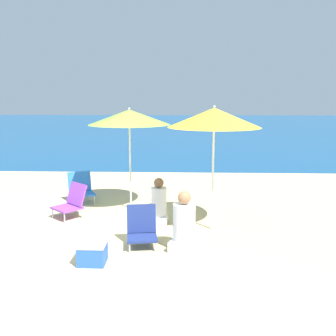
{
  "coord_description": "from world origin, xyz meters",
  "views": [
    {
      "loc": [
        1.97,
        -5.28,
        2.32
      ],
      "look_at": [
        1.71,
        1.76,
        1.0
      ],
      "focal_mm": 40.0,
      "sensor_mm": 36.0,
      "label": 1
    }
  ],
  "objects_px": {
    "beach_chair_blue": "(81,188)",
    "person_seated_near": "(159,205)",
    "beach_chair_navy": "(142,228)",
    "beach_chair_purple": "(72,201)",
    "beach_umbrella_yellow": "(214,118)",
    "person_seated_far": "(184,226)",
    "beach_umbrella_lime": "(129,117)",
    "cooler_box": "(92,252)"
  },
  "relations": [
    {
      "from": "beach_umbrella_lime",
      "to": "cooler_box",
      "type": "xyz_separation_m",
      "value": [
        -0.19,
        -2.67,
        -1.76
      ]
    },
    {
      "from": "beach_chair_purple",
      "to": "beach_chair_blue",
      "type": "distance_m",
      "value": 1.07
    },
    {
      "from": "beach_umbrella_yellow",
      "to": "person_seated_far",
      "type": "relative_size",
      "value": 2.36
    },
    {
      "from": "beach_umbrella_yellow",
      "to": "beach_chair_navy",
      "type": "height_order",
      "value": "beach_umbrella_yellow"
    },
    {
      "from": "cooler_box",
      "to": "person_seated_near",
      "type": "bearing_deg",
      "value": 64.17
    },
    {
      "from": "beach_umbrella_lime",
      "to": "person_seated_near",
      "type": "bearing_deg",
      "value": -55.05
    },
    {
      "from": "beach_chair_purple",
      "to": "person_seated_near",
      "type": "xyz_separation_m",
      "value": [
        1.74,
        -0.35,
        0.05
      ]
    },
    {
      "from": "beach_chair_purple",
      "to": "person_seated_far",
      "type": "xyz_separation_m",
      "value": [
        2.21,
        -1.55,
        0.06
      ]
    },
    {
      "from": "beach_umbrella_lime",
      "to": "person_seated_near",
      "type": "relative_size",
      "value": 2.43
    },
    {
      "from": "beach_chair_navy",
      "to": "beach_chair_purple",
      "type": "bearing_deg",
      "value": 129.84
    },
    {
      "from": "beach_umbrella_yellow",
      "to": "person_seated_far",
      "type": "xyz_separation_m",
      "value": [
        -0.5,
        -0.95,
        -1.61
      ]
    },
    {
      "from": "beach_umbrella_lime",
      "to": "person_seated_near",
      "type": "xyz_separation_m",
      "value": [
        0.65,
        -0.93,
        -1.57
      ]
    },
    {
      "from": "beach_umbrella_lime",
      "to": "beach_chair_navy",
      "type": "height_order",
      "value": "beach_umbrella_lime"
    },
    {
      "from": "beach_umbrella_yellow",
      "to": "beach_umbrella_lime",
      "type": "distance_m",
      "value": 2.01
    },
    {
      "from": "beach_chair_navy",
      "to": "beach_umbrella_yellow",
      "type": "bearing_deg",
      "value": 25.95
    },
    {
      "from": "beach_chair_blue",
      "to": "beach_umbrella_lime",
      "type": "bearing_deg",
      "value": -49.54
    },
    {
      "from": "person_seated_far",
      "to": "beach_umbrella_yellow",
      "type": "bearing_deg",
      "value": 80.46
    },
    {
      "from": "beach_chair_navy",
      "to": "person_seated_near",
      "type": "height_order",
      "value": "person_seated_near"
    },
    {
      "from": "beach_chair_purple",
      "to": "beach_chair_navy",
      "type": "bearing_deg",
      "value": -0.77
    },
    {
      "from": "person_seated_near",
      "to": "beach_chair_purple",
      "type": "bearing_deg",
      "value": 172.82
    },
    {
      "from": "person_seated_far",
      "to": "cooler_box",
      "type": "xyz_separation_m",
      "value": [
        -1.3,
        -0.54,
        -0.21
      ]
    },
    {
      "from": "beach_umbrella_yellow",
      "to": "beach_umbrella_lime",
      "type": "relative_size",
      "value": 1.03
    },
    {
      "from": "person_seated_near",
      "to": "beach_chair_blue",
      "type": "bearing_deg",
      "value": 146.59
    },
    {
      "from": "beach_chair_purple",
      "to": "beach_chair_blue",
      "type": "height_order",
      "value": "beach_chair_blue"
    },
    {
      "from": "beach_chair_navy",
      "to": "cooler_box",
      "type": "xyz_separation_m",
      "value": [
        -0.63,
        -0.7,
        -0.12
      ]
    },
    {
      "from": "person_seated_near",
      "to": "beach_umbrella_yellow",
      "type": "bearing_deg",
      "value": -10.24
    },
    {
      "from": "person_seated_near",
      "to": "beach_chair_navy",
      "type": "bearing_deg",
      "value": -97.35
    },
    {
      "from": "beach_umbrella_lime",
      "to": "beach_chair_purple",
      "type": "relative_size",
      "value": 2.84
    },
    {
      "from": "beach_umbrella_lime",
      "to": "person_seated_far",
      "type": "relative_size",
      "value": 2.28
    },
    {
      "from": "beach_umbrella_lime",
      "to": "beach_chair_navy",
      "type": "distance_m",
      "value": 2.61
    },
    {
      "from": "beach_chair_navy",
      "to": "beach_chair_purple",
      "type": "relative_size",
      "value": 0.85
    },
    {
      "from": "beach_chair_purple",
      "to": "cooler_box",
      "type": "height_order",
      "value": "beach_chair_purple"
    },
    {
      "from": "beach_umbrella_lime",
      "to": "beach_chair_navy",
      "type": "bearing_deg",
      "value": -77.37
    },
    {
      "from": "beach_chair_navy",
      "to": "beach_chair_purple",
      "type": "height_order",
      "value": "beach_chair_purple"
    },
    {
      "from": "beach_chair_blue",
      "to": "beach_chair_navy",
      "type": "bearing_deg",
      "value": -83.92
    },
    {
      "from": "beach_chair_navy",
      "to": "beach_chair_blue",
      "type": "height_order",
      "value": "beach_chair_blue"
    },
    {
      "from": "person_seated_far",
      "to": "beach_chair_blue",
      "type": "bearing_deg",
      "value": 149.84
    },
    {
      "from": "beach_chair_navy",
      "to": "person_seated_far",
      "type": "relative_size",
      "value": 0.68
    },
    {
      "from": "beach_umbrella_yellow",
      "to": "person_seated_far",
      "type": "bearing_deg",
      "value": -117.96
    },
    {
      "from": "beach_umbrella_lime",
      "to": "cooler_box",
      "type": "relative_size",
      "value": 5.47
    },
    {
      "from": "beach_chair_blue",
      "to": "beach_chair_purple",
      "type": "bearing_deg",
      "value": -112.19
    },
    {
      "from": "beach_chair_blue",
      "to": "person_seated_near",
      "type": "relative_size",
      "value": 0.82
    }
  ]
}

